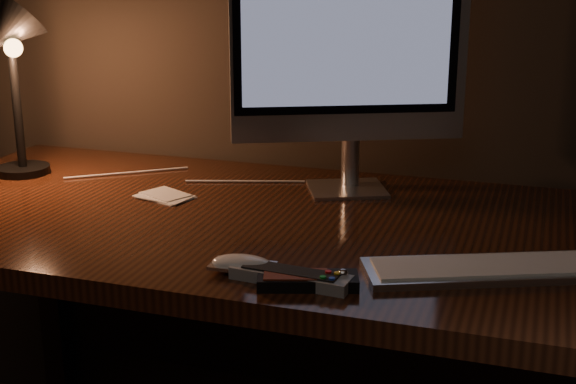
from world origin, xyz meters
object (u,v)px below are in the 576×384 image
(desk, at_px, (291,268))
(keyboard, at_px, (496,268))
(desk_lamp, at_px, (12,56))
(monitor, at_px, (349,48))
(mouse, at_px, (243,267))
(media_remote, at_px, (308,280))
(tv_remote, at_px, (291,276))

(desk, xyz_separation_m, keyboard, (0.41, -0.22, 0.14))
(keyboard, relative_size, desk_lamp, 1.03)
(monitor, xyz_separation_m, keyboard, (0.33, -0.36, -0.29))
(monitor, height_order, mouse, monitor)
(keyboard, relative_size, media_remote, 2.55)
(media_remote, relative_size, desk_lamp, 0.40)
(desk, distance_m, desk_lamp, 0.74)
(mouse, distance_m, tv_remote, 0.09)
(media_remote, bearing_deg, mouse, 151.72)
(media_remote, bearing_deg, keyboard, 10.72)
(desk, xyz_separation_m, media_remote, (0.15, -0.36, 0.14))
(desk, distance_m, media_remote, 0.42)
(desk, xyz_separation_m, monitor, (0.08, 0.14, 0.43))
(desk, bearing_deg, tv_remote, -71.81)
(media_remote, distance_m, desk_lamp, 0.90)
(desk, bearing_deg, keyboard, -28.27)
(mouse, bearing_deg, media_remote, -13.68)
(keyboard, relative_size, tv_remote, 2.15)
(keyboard, height_order, mouse, mouse)
(mouse, xyz_separation_m, media_remote, (0.11, -0.02, 0.00))
(mouse, bearing_deg, desk_lamp, 148.50)
(desk_lamp, bearing_deg, desk, 7.78)
(keyboard, xyz_separation_m, mouse, (-0.38, -0.12, 0.00))
(keyboard, distance_m, mouse, 0.40)
(keyboard, bearing_deg, monitor, 109.13)
(keyboard, distance_m, media_remote, 0.30)
(media_remote, bearing_deg, desk_lamp, 136.23)
(monitor, relative_size, keyboard, 1.23)
(monitor, xyz_separation_m, media_remote, (0.07, -0.51, -0.29))
(keyboard, bearing_deg, tv_remote, -178.03)
(desk, bearing_deg, desk_lamp, 178.67)
(tv_remote, bearing_deg, desk_lamp, 158.30)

